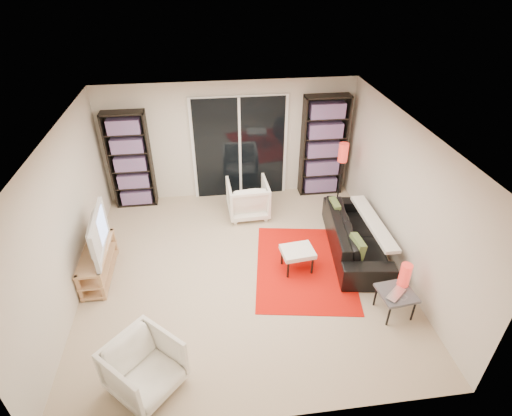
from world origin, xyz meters
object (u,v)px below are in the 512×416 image
Objects in this scene: bookshelf_left at (130,161)px; side_table at (396,294)px; sofa at (356,235)px; floor_lamp at (342,159)px; armchair_front at (144,367)px; ottoman at (298,253)px; tv_stand at (98,263)px; bookshelf_right at (323,147)px; armchair_back at (248,198)px.

bookshelf_left is 5.35m from side_table.
floor_lamp is at bearing 1.90° from sofa.
ottoman is at bearing -7.08° from armchair_front.
bookshelf_left is 2.30m from tv_stand.
sofa is 1.46m from side_table.
floor_lamp reaches higher than side_table.
bookshelf_right reaches higher than bookshelf_left.
sofa is at bearing -27.57° from bookshelf_left.
bookshelf_right reaches higher than armchair_back.
floor_lamp is (1.24, 1.83, 0.69)m from ottoman.
armchair_front is at bearing -133.44° from floor_lamp.
tv_stand is 1.56× the size of armchair_front.
sofa is (4.26, 0.12, 0.05)m from tv_stand.
bookshelf_left is 2.40m from armchair_back.
armchair_front is at bearing -65.68° from tv_stand.
ottoman is (-1.03, -2.41, -0.71)m from bookshelf_right.
side_table is at bearing -34.44° from armchair_front.
ottoman is (2.22, 1.82, -0.00)m from armchair_front.
sofa is at bearing 139.22° from armchair_back.
armchair_front is at bearing -127.44° from bookshelf_right.
floor_lamp is (1.85, 0.11, 0.67)m from armchair_back.
bookshelf_left reaches higher than tv_stand.
bookshelf_right is at bearing 9.48° from sofa.
bookshelf_right is at bearing 6.02° from armchair_front.
armchair_front is 0.56× the size of floor_lamp.
bookshelf_left reaches higher than armchair_back.
bookshelf_right reaches higher than sofa.
floor_lamp is (0.07, 2.93, 0.68)m from side_table.
tv_stand is 4.53m from side_table.
sofa is 4.05× the size of side_table.
armchair_back is at bearing 30.10° from tv_stand.
armchair_back reaches higher than armchair_front.
bookshelf_left is 4.33m from armchair_front.
armchair_back is 3.34m from side_table.
bookshelf_right is at bearing -159.46° from armchair_back.
side_table is at bearing -17.29° from tv_stand.
armchair_back is at bearing 58.90° from sofa.
bookshelf_right is 0.62m from floor_lamp.
tv_stand is 2.94m from armchair_back.
side_table is (0.14, -3.51, -0.69)m from bookshelf_right.
armchair_back is (2.55, 1.48, 0.10)m from tv_stand.
floor_lamp is at bearing -8.17° from bookshelf_left.
ottoman is at bearing 115.67° from sofa.
bookshelf_right is 2.66× the size of armchair_back.
tv_stand is 1.49× the size of armchair_back.
ottoman is (3.15, -0.25, 0.08)m from tv_stand.
sofa reaches higher than tv_stand.
ottoman is (-1.10, -0.36, 0.03)m from sofa.
floor_lamp reaches higher than ottoman.
sofa is 1.57× the size of floor_lamp.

